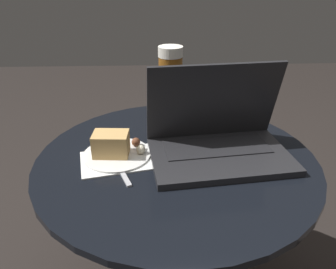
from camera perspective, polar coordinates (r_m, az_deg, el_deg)
table at (r=0.97m, az=1.35°, el=-10.89°), size 0.75×0.75×0.56m
napkin at (r=0.88m, az=-8.74°, el=-4.47°), size 0.21×0.17×0.00m
laptop at (r=0.89m, az=8.63°, el=-0.49°), size 0.39×0.28×0.24m
beer_glass at (r=1.01m, az=0.42°, el=8.14°), size 0.07×0.07×0.25m
snack_plate at (r=0.89m, az=-9.25°, el=-2.47°), size 0.18×0.18×0.07m
fork at (r=0.86m, az=-8.86°, el=-5.02°), size 0.08×0.18×0.00m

